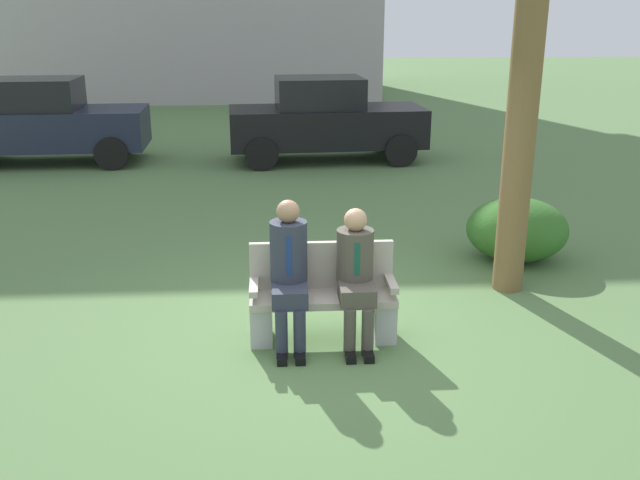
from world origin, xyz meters
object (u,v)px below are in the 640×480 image
(seated_man_right, at_px, (356,270))
(shrub_near_bench, at_px, (517,229))
(parked_car_near, at_px, (44,122))
(parked_car_far, at_px, (325,120))
(seated_man_left, at_px, (289,267))
(park_bench, at_px, (322,298))

(seated_man_right, distance_m, shrub_near_bench, 3.11)
(parked_car_near, relative_size, parked_car_far, 0.99)
(seated_man_left, bearing_deg, park_bench, 20.03)
(park_bench, bearing_deg, parked_car_near, 121.11)
(park_bench, relative_size, seated_man_left, 1.00)
(park_bench, height_order, parked_car_near, parked_car_near)
(shrub_near_bench, height_order, parked_car_near, parked_car_near)
(parked_car_near, bearing_deg, shrub_near_bench, -39.69)
(park_bench, height_order, parked_car_far, parked_car_far)
(seated_man_left, xyz_separation_m, shrub_near_bench, (2.85, 2.13, -0.37))
(park_bench, distance_m, shrub_near_bench, 3.24)
(seated_man_left, relative_size, parked_car_far, 0.34)
(seated_man_left, xyz_separation_m, parked_car_near, (-4.67, 8.37, 0.08))
(seated_man_left, relative_size, parked_car_near, 0.34)
(park_bench, relative_size, parked_car_near, 0.34)
(seated_man_left, relative_size, shrub_near_bench, 1.09)
(shrub_near_bench, bearing_deg, park_bench, -141.58)
(seated_man_right, height_order, parked_car_far, parked_car_far)
(shrub_near_bench, distance_m, parked_car_far, 6.44)
(seated_man_right, relative_size, parked_car_near, 0.32)
(seated_man_left, bearing_deg, parked_car_far, 83.60)
(seated_man_left, distance_m, parked_car_near, 9.58)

